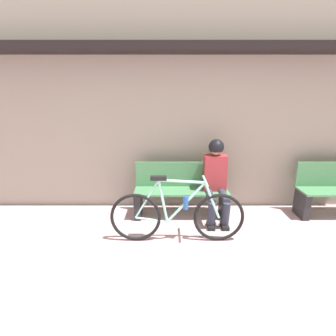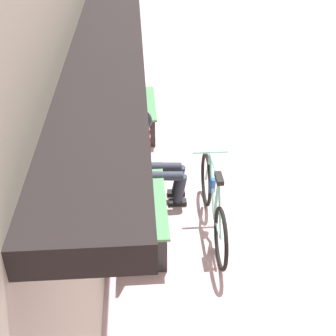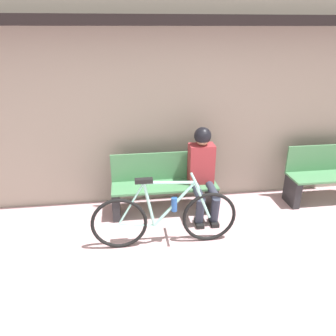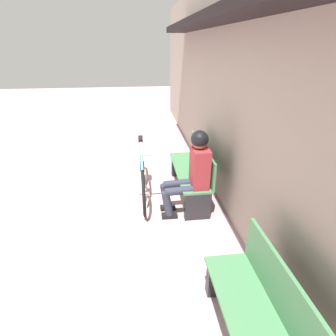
# 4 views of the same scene
# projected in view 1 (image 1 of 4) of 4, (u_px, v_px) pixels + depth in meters

# --- Properties ---
(storefront_wall) EXTENTS (12.00, 0.56, 3.20)m
(storefront_wall) POSITION_uv_depth(u_px,v_px,m) (191.00, 107.00, 4.18)
(storefront_wall) COLOR #9E9384
(storefront_wall) RESTS_ON ground_plane
(park_bench_near) EXTENTS (1.44, 0.42, 0.83)m
(park_bench_near) POSITION_uv_depth(u_px,v_px,m) (181.00, 192.00, 4.10)
(park_bench_near) COLOR #477F51
(park_bench_near) RESTS_ON ground_plane
(bicycle) EXTENTS (1.72, 0.40, 0.88)m
(bicycle) POSITION_uv_depth(u_px,v_px,m) (177.00, 215.00, 3.35)
(bicycle) COLOR black
(bicycle) RESTS_ON ground_plane
(person_seated) EXTENTS (0.34, 0.64, 1.22)m
(person_seated) POSITION_uv_depth(u_px,v_px,m) (216.00, 175.00, 3.90)
(person_seated) COLOR #2D3342
(person_seated) RESTS_ON ground_plane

